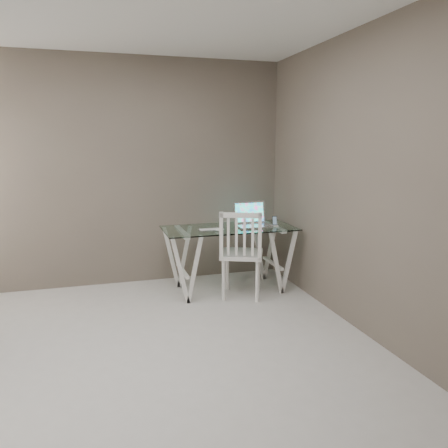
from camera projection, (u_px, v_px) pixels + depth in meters
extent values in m
plane|color=beige|center=(143.00, 372.00, 3.29)|extent=(4.50, 4.50, 0.00)
cube|color=#60564B|center=(119.00, 173.00, 5.16)|extent=(4.00, 0.02, 2.70)
cube|color=#60564B|center=(237.00, 314.00, 0.92)|extent=(4.00, 0.02, 2.70)
cube|color=#60564B|center=(382.00, 186.00, 3.60)|extent=(0.02, 4.50, 2.70)
cube|color=silver|center=(229.00, 228.00, 5.00)|extent=(1.50, 0.70, 0.01)
cube|color=white|center=(182.00, 264.00, 4.91)|extent=(0.24, 0.62, 0.72)
cube|color=white|center=(273.00, 257.00, 5.22)|extent=(0.24, 0.62, 0.72)
cube|color=white|center=(242.00, 254.00, 4.85)|extent=(0.59, 0.59, 0.04)
cylinder|color=white|center=(224.00, 280.00, 4.74)|extent=(0.04, 0.04, 0.46)
cylinder|color=white|center=(257.00, 282.00, 4.70)|extent=(0.04, 0.04, 0.46)
cylinder|color=white|center=(227.00, 271.00, 5.10)|extent=(0.04, 0.04, 0.46)
cylinder|color=white|center=(258.00, 272.00, 5.06)|extent=(0.04, 0.04, 0.46)
cube|color=white|center=(240.00, 236.00, 4.60)|extent=(0.43, 0.21, 0.50)
cube|color=silver|center=(254.00, 226.00, 5.05)|extent=(0.39, 0.27, 0.02)
cube|color=#19D899|center=(249.00, 212.00, 5.17)|extent=(0.39, 0.06, 0.26)
cube|color=silver|center=(211.00, 230.00, 4.87)|extent=(0.28, 0.12, 0.01)
ellipsoid|color=white|center=(220.00, 230.00, 4.80)|extent=(0.10, 0.06, 0.03)
cube|color=white|center=(275.00, 226.00, 5.07)|extent=(0.06, 0.06, 0.01)
cube|color=black|center=(275.00, 221.00, 5.07)|extent=(0.05, 0.03, 0.11)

